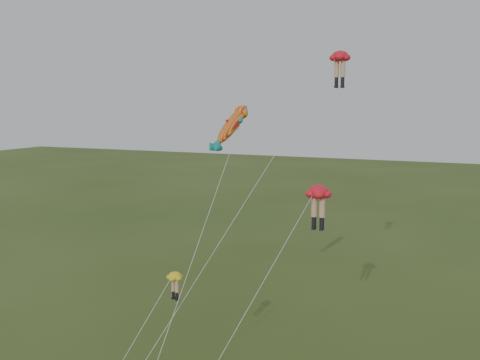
% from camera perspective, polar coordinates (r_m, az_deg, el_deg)
% --- Properties ---
extents(legs_kite_red_high, '(10.01, 15.62, 21.10)m').
position_cam_1_polar(legs_kite_red_high, '(35.71, 10.22, 11.99)').
color(legs_kite_red_high, red).
rests_on(legs_kite_red_high, ground).
extents(legs_kite_red_mid, '(5.84, 12.04, 13.01)m').
position_cam_1_polar(legs_kite_red_mid, '(31.50, 8.19, -1.87)').
color(legs_kite_red_mid, red).
rests_on(legs_kite_red_mid, ground).
extents(legs_kite_yellow, '(2.91, 8.45, 8.20)m').
position_cam_1_polar(legs_kite_yellow, '(31.12, -7.44, -11.09)').
color(legs_kite_yellow, yellow).
rests_on(legs_kite_yellow, ground).
extents(fish_kite, '(2.75, 11.54, 17.89)m').
position_cam_1_polar(fish_kite, '(32.84, -0.88, 5.80)').
color(fish_kite, gold).
rests_on(fish_kite, ground).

